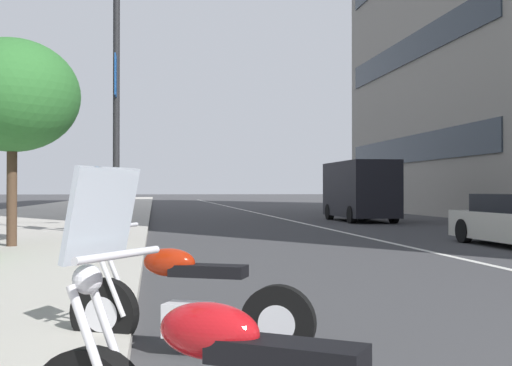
{
  "coord_description": "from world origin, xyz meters",
  "views": [
    {
      "loc": [
        -2.24,
        6.07,
        1.38
      ],
      "look_at": [
        14.45,
        3.46,
        1.56
      ],
      "focal_mm": 45.85,
      "sensor_mm": 36.0,
      "label": 1
    }
  ],
  "objects": [
    {
      "name": "street_tree_near_plaza_corner",
      "position": [
        12.68,
        9.14,
        3.44
      ],
      "size": [
        2.92,
        2.92,
        4.54
      ],
      "color": "#473323",
      "rests_on": "sidewalk_right_plaza"
    },
    {
      "name": "pedestrian_on_plaza",
      "position": [
        17.95,
        8.09,
        0.96
      ],
      "size": [
        0.47,
        0.38,
        1.62
      ],
      "rotation": [
        0.0,
        0.0,
        1.92
      ],
      "color": "#33478C",
      "rests_on": "sidewalk_right_plaza"
    },
    {
      "name": "lane_centre_stripe",
      "position": [
        35.0,
        0.0,
        0.0
      ],
      "size": [
        110.0,
        0.16,
        0.01
      ],
      "primitive_type": "cube",
      "color": "silver",
      "rests_on": "ground"
    },
    {
      "name": "street_lamp_with_banners",
      "position": [
        15.77,
        6.68,
        4.92
      ],
      "size": [
        1.26,
        2.72,
        7.9
      ],
      "color": "#232326",
      "rests_on": "sidewalk_right_plaza"
    },
    {
      "name": "sidewalk_right_plaza",
      "position": [
        30.0,
        10.95,
        0.07
      ],
      "size": [
        160.0,
        9.36,
        0.15
      ],
      "primitive_type": "cube",
      "color": "#B2ADA3",
      "rests_on": "ground"
    },
    {
      "name": "motorcycle_by_sign_pole",
      "position": [
        3.28,
        5.83,
        0.43
      ],
      "size": [
        1.03,
        2.02,
        1.46
      ],
      "rotation": [
        0.0,
        0.0,
        1.15
      ],
      "color": "black",
      "rests_on": "ground"
    },
    {
      "name": "delivery_van_ahead",
      "position": [
        25.33,
        -2.86,
        1.39
      ],
      "size": [
        5.15,
        2.07,
        2.61
      ],
      "rotation": [
        0.0,
        0.0,
        -0.0
      ],
      "color": "black",
      "rests_on": "ground"
    }
  ]
}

